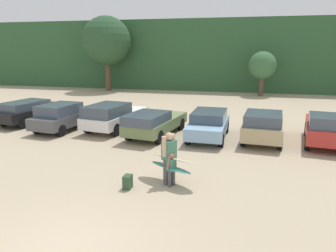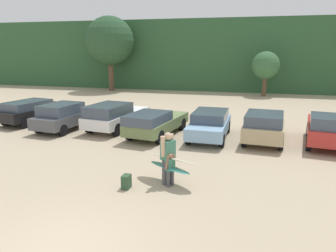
{
  "view_description": "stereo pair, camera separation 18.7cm",
  "coord_description": "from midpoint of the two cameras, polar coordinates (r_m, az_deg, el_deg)",
  "views": [
    {
      "loc": [
        3.82,
        -5.58,
        4.39
      ],
      "look_at": [
        0.76,
        6.77,
        1.36
      ],
      "focal_mm": 34.58,
      "sensor_mm": 36.0,
      "label": 1
    },
    {
      "loc": [
        4.0,
        -5.53,
        4.39
      ],
      "look_at": [
        0.76,
        6.77,
        1.36
      ],
      "focal_mm": 34.58,
      "sensor_mm": 36.0,
      "label": 2
    }
  ],
  "objects": [
    {
      "name": "hillside_ridge",
      "position": [
        40.42,
        8.56,
        12.34
      ],
      "size": [
        108.0,
        12.0,
        7.48
      ],
      "primitive_type": "cube",
      "color": "#2D5633",
      "rests_on": "ground_plane"
    },
    {
      "name": "tree_left",
      "position": [
        32.19,
        16.14,
        10.19
      ],
      "size": [
        2.59,
        2.59,
        4.2
      ],
      "color": "brown",
      "rests_on": "ground_plane"
    },
    {
      "name": "backpack_dropped",
      "position": [
        10.64,
        -7.63,
        -9.76
      ],
      "size": [
        0.24,
        0.34,
        0.45
      ],
      "color": "#2D4C33",
      "rests_on": "ground_plane"
    },
    {
      "name": "parked_car_black",
      "position": [
        21.39,
        -23.33,
        2.52
      ],
      "size": [
        2.52,
        4.8,
        1.37
      ],
      "rotation": [
        0.0,
        0.0,
        1.39
      ],
      "color": "black",
      "rests_on": "ground_plane"
    },
    {
      "name": "parked_car_dark_gray",
      "position": [
        18.84,
        -18.25,
        1.67
      ],
      "size": [
        2.15,
        4.26,
        1.49
      ],
      "rotation": [
        0.0,
        0.0,
        1.46
      ],
      "color": "#4C4F54",
      "rests_on": "ground_plane"
    },
    {
      "name": "parked_car_olive_green",
      "position": [
        16.59,
        -2.8,
        0.65
      ],
      "size": [
        2.44,
        4.81,
        1.34
      ],
      "rotation": [
        0.0,
        0.0,
        1.42
      ],
      "color": "#6B7F4C",
      "rests_on": "ground_plane"
    },
    {
      "name": "tree_center_left",
      "position": [
        35.66,
        -10.94,
        14.48
      ],
      "size": [
        5.11,
        5.11,
        7.78
      ],
      "color": "brown",
      "rests_on": "ground_plane"
    },
    {
      "name": "parked_car_tan",
      "position": [
        16.33,
        16.14,
        0.16
      ],
      "size": [
        2.13,
        4.41,
        1.5
      ],
      "rotation": [
        0.0,
        0.0,
        1.49
      ],
      "color": "tan",
      "rests_on": "ground_plane"
    },
    {
      "name": "person_child",
      "position": [
        10.6,
        0.11,
        -7.39
      ],
      "size": [
        0.31,
        0.45,
        1.11
      ],
      "rotation": [
        0.0,
        0.0,
        2.67
      ],
      "color": "#4C4C51",
      "rests_on": "ground_plane"
    },
    {
      "name": "surfboard_cream",
      "position": [
        10.84,
        0.03,
        -5.63
      ],
      "size": [
        2.31,
        1.46,
        0.29
      ],
      "rotation": [
        0.0,
        0.0,
        2.73
      ],
      "color": "beige"
    },
    {
      "name": "ground_plane",
      "position": [
        8.09,
        -18.93,
        -20.26
      ],
      "size": [
        120.0,
        120.0,
        0.0
      ],
      "primitive_type": "plane",
      "color": "tan"
    },
    {
      "name": "parked_car_white",
      "position": [
        18.2,
        -9.86,
        1.83
      ],
      "size": [
        2.48,
        4.82,
        1.51
      ],
      "rotation": [
        0.0,
        0.0,
        1.43
      ],
      "color": "white",
      "rests_on": "ground_plane"
    },
    {
      "name": "person_adult",
      "position": [
        10.7,
        -0.3,
        -5.11
      ],
      "size": [
        0.48,
        0.7,
        1.76
      ],
      "rotation": [
        0.0,
        0.0,
        2.67
      ],
      "color": "#4C4C51",
      "rests_on": "ground_plane"
    },
    {
      "name": "surfboard_teal",
      "position": [
        10.72,
        -0.02,
        -7.32
      ],
      "size": [
        1.73,
        1.28,
        0.14
      ],
      "rotation": [
        0.0,
        0.0,
        2.62
      ],
      "color": "teal"
    },
    {
      "name": "parked_car_red",
      "position": [
        16.64,
        26.02,
        -0.38
      ],
      "size": [
        2.39,
        4.26,
        1.56
      ],
      "rotation": [
        0.0,
        0.0,
        1.43
      ],
      "color": "#B72D28",
      "rests_on": "ground_plane"
    },
    {
      "name": "parked_car_sky_blue",
      "position": [
        16.37,
        6.87,
        0.42
      ],
      "size": [
        1.84,
        4.2,
        1.36
      ],
      "rotation": [
        0.0,
        0.0,
        1.55
      ],
      "color": "#84ADD1",
      "rests_on": "ground_plane"
    }
  ]
}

